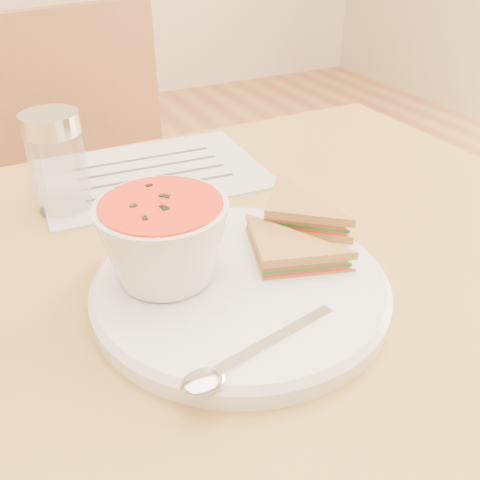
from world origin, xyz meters
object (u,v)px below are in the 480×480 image
chair_far (133,253)px  condiment_shaker (58,163)px  plate (240,288)px  soup_bowl (164,245)px  dining_table (205,467)px

chair_far → condiment_shaker: 0.49m
plate → soup_bowl: (-0.06, 0.03, 0.05)m
chair_far → dining_table: bearing=69.6°
dining_table → chair_far: size_ratio=1.09×
dining_table → chair_far: chair_far is taller
chair_far → soup_bowl: 0.64m
chair_far → plate: (-0.04, -0.56, 0.30)m
condiment_shaker → plate: bearing=-66.4°
plate → condiment_shaker: 0.29m
dining_table → chair_far: (0.05, 0.48, 0.08)m
plate → condiment_shaker: condiment_shaker is taller
chair_far → plate: bearing=72.0°
soup_bowl → plate: bearing=-27.8°
dining_table → condiment_shaker: (-0.10, 0.18, 0.44)m
dining_table → soup_bowl: 0.44m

